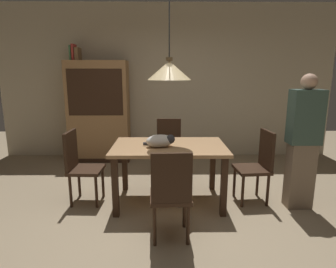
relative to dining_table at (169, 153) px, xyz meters
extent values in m
plane|color=#998466|center=(-0.02, -0.48, -0.65)|extent=(10.00, 10.00, 0.00)
cube|color=beige|center=(-0.02, 2.17, 0.80)|extent=(6.40, 0.10, 2.90)
cube|color=tan|center=(0.00, 0.00, 0.08)|extent=(1.40, 0.90, 0.04)
cube|color=#382316|center=(-0.62, -0.39, -0.29)|extent=(0.07, 0.07, 0.71)
cube|color=#382316|center=(0.62, -0.39, -0.29)|extent=(0.07, 0.07, 0.71)
cube|color=#382316|center=(-0.62, 0.39, -0.29)|extent=(0.07, 0.07, 0.71)
cube|color=#382316|center=(0.62, 0.39, -0.29)|extent=(0.07, 0.07, 0.71)
cube|color=#382316|center=(0.00, 0.80, -0.22)|extent=(0.42, 0.42, 0.04)
cube|color=#322014|center=(0.01, 0.98, 0.04)|extent=(0.38, 0.06, 0.48)
cylinder|color=#382316|center=(-0.17, 0.65, -0.44)|extent=(0.04, 0.04, 0.41)
cylinder|color=#382316|center=(0.15, 0.63, -0.44)|extent=(0.04, 0.04, 0.41)
cylinder|color=#382316|center=(-0.15, 0.97, -0.44)|extent=(0.04, 0.04, 0.41)
cylinder|color=#382316|center=(0.17, 0.95, -0.44)|extent=(0.04, 0.04, 0.41)
cube|color=#382316|center=(-1.05, 0.00, -0.22)|extent=(0.41, 0.41, 0.04)
cube|color=#322014|center=(-1.23, 0.01, 0.04)|extent=(0.05, 0.38, 0.48)
cylinder|color=#382316|center=(-0.90, -0.17, -0.44)|extent=(0.04, 0.04, 0.41)
cylinder|color=#382316|center=(-0.88, 0.15, -0.44)|extent=(0.04, 0.04, 0.41)
cylinder|color=#382316|center=(-1.22, -0.15, -0.44)|extent=(0.04, 0.04, 0.41)
cylinder|color=#382316|center=(-1.20, 0.17, -0.44)|extent=(0.04, 0.04, 0.41)
cube|color=#382316|center=(1.05, 0.00, -0.22)|extent=(0.43, 0.43, 0.04)
cube|color=#322014|center=(1.23, 0.01, 0.04)|extent=(0.07, 0.38, 0.48)
cylinder|color=#382316|center=(0.88, 0.15, -0.44)|extent=(0.04, 0.04, 0.41)
cylinder|color=#382316|center=(0.90, -0.17, -0.44)|extent=(0.04, 0.04, 0.41)
cylinder|color=#382316|center=(1.20, 0.17, -0.44)|extent=(0.04, 0.04, 0.41)
cylinder|color=#382316|center=(1.22, -0.15, -0.44)|extent=(0.04, 0.04, 0.41)
cube|color=#382316|center=(0.00, -0.80, -0.22)|extent=(0.42, 0.42, 0.04)
cube|color=#322014|center=(0.01, -0.98, 0.04)|extent=(0.38, 0.05, 0.48)
cylinder|color=#382316|center=(0.15, -0.63, -0.44)|extent=(0.04, 0.04, 0.41)
cylinder|color=#382316|center=(-0.17, -0.65, -0.44)|extent=(0.04, 0.04, 0.41)
cylinder|color=#382316|center=(0.17, -0.95, -0.44)|extent=(0.04, 0.04, 0.41)
cylinder|color=#382316|center=(-0.15, -0.97, -0.44)|extent=(0.04, 0.04, 0.41)
ellipsoid|color=silver|center=(-0.11, -0.08, 0.18)|extent=(0.38, 0.29, 0.15)
sphere|color=#333338|center=(0.01, -0.10, 0.20)|extent=(0.11, 0.11, 0.11)
cylinder|color=#333338|center=(-0.23, -0.02, 0.13)|extent=(0.18, 0.04, 0.04)
cone|color=beige|center=(0.00, 0.00, 1.01)|extent=(0.52, 0.52, 0.22)
cylinder|color=#513D23|center=(0.00, 0.00, 1.14)|extent=(0.08, 0.08, 0.04)
cylinder|color=black|center=(0.00, 0.00, 1.68)|extent=(0.01, 0.01, 1.04)
cube|color=#A87A4C|center=(-1.28, 1.84, 0.28)|extent=(1.10, 0.44, 1.85)
cube|color=#382316|center=(-1.28, 1.62, 0.65)|extent=(0.97, 0.01, 0.81)
cube|color=#382316|center=(-1.28, 1.84, -0.61)|extent=(1.12, 0.45, 0.08)
cube|color=#427A4C|center=(-1.72, 1.84, 1.33)|extent=(0.03, 0.20, 0.26)
cube|color=#B73833|center=(-1.67, 1.84, 1.34)|extent=(0.04, 0.22, 0.28)
cube|color=brown|center=(-1.60, 1.84, 1.31)|extent=(0.06, 0.24, 0.22)
cube|color=#84705B|center=(1.59, -0.16, -0.25)|extent=(0.30, 0.20, 0.81)
cube|color=#3D564C|center=(1.59, -0.16, 0.48)|extent=(0.36, 0.22, 0.64)
sphere|color=tan|center=(1.59, -0.16, 0.88)|extent=(0.18, 0.18, 0.18)
camera|label=1|loc=(-0.05, -3.42, 0.98)|focal=30.33mm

